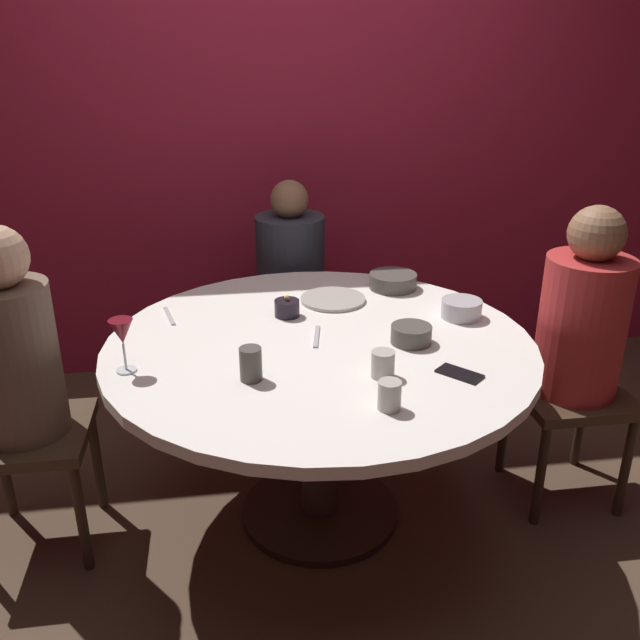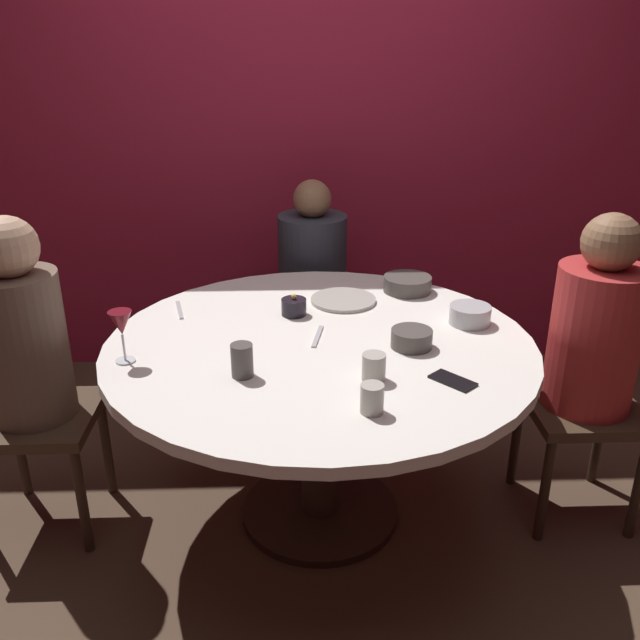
% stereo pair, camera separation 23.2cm
% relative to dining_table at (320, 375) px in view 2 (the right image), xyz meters
% --- Properties ---
extents(ground_plane, '(8.00, 8.00, 0.00)m').
position_rel_dining_table_xyz_m(ground_plane, '(0.00, 0.00, -0.61)').
color(ground_plane, '#4C3828').
extents(back_wall, '(6.00, 0.10, 2.60)m').
position_rel_dining_table_xyz_m(back_wall, '(0.00, 1.41, 0.69)').
color(back_wall, maroon).
rests_on(back_wall, ground).
extents(dining_table, '(1.49, 1.49, 0.74)m').
position_rel_dining_table_xyz_m(dining_table, '(0.00, 0.00, 0.00)').
color(dining_table, white).
rests_on(dining_table, ground).
extents(seated_diner_left, '(0.40, 0.40, 1.19)m').
position_rel_dining_table_xyz_m(seated_diner_left, '(-1.01, 0.00, 0.13)').
color(seated_diner_left, '#3F2D1E').
rests_on(seated_diner_left, ground).
extents(seated_diner_back, '(0.40, 0.40, 1.10)m').
position_rel_dining_table_xyz_m(seated_diner_back, '(0.00, 0.98, 0.08)').
color(seated_diner_back, '#3F2D1E').
rests_on(seated_diner_back, ground).
extents(seated_diner_right, '(0.40, 0.40, 1.18)m').
position_rel_dining_table_xyz_m(seated_diner_right, '(0.97, 0.00, 0.12)').
color(seated_diner_right, '#3F2D1E').
rests_on(seated_diner_right, ground).
extents(candle_holder, '(0.09, 0.09, 0.08)m').
position_rel_dining_table_xyz_m(candle_holder, '(-0.09, 0.24, 0.16)').
color(candle_holder, black).
rests_on(candle_holder, dining_table).
extents(wine_glass, '(0.08, 0.08, 0.18)m').
position_rel_dining_table_xyz_m(wine_glass, '(-0.64, -0.13, 0.26)').
color(wine_glass, silver).
rests_on(wine_glass, dining_table).
extents(dinner_plate, '(0.26, 0.26, 0.01)m').
position_rel_dining_table_xyz_m(dinner_plate, '(0.11, 0.37, 0.14)').
color(dinner_plate, '#B2ADA3').
rests_on(dinner_plate, dining_table).
extents(cell_phone, '(0.15, 0.15, 0.01)m').
position_rel_dining_table_xyz_m(cell_phone, '(0.40, -0.31, 0.14)').
color(cell_phone, black).
rests_on(cell_phone, dining_table).
extents(bowl_serving_large, '(0.15, 0.15, 0.07)m').
position_rel_dining_table_xyz_m(bowl_serving_large, '(0.56, 0.14, 0.17)').
color(bowl_serving_large, '#B7B7BC').
rests_on(bowl_serving_large, dining_table).
extents(bowl_salad_center, '(0.14, 0.14, 0.06)m').
position_rel_dining_table_xyz_m(bowl_salad_center, '(0.31, -0.06, 0.16)').
color(bowl_salad_center, '#4C4742').
rests_on(bowl_salad_center, dining_table).
extents(bowl_small_white, '(0.20, 0.20, 0.06)m').
position_rel_dining_table_xyz_m(bowl_small_white, '(0.38, 0.48, 0.16)').
color(bowl_small_white, '#4C4742').
rests_on(bowl_small_white, dining_table).
extents(cup_near_candle, '(0.07, 0.07, 0.09)m').
position_rel_dining_table_xyz_m(cup_near_candle, '(0.15, -0.29, 0.17)').
color(cup_near_candle, '#B2ADA3').
rests_on(cup_near_candle, dining_table).
extents(cup_by_left_diner, '(0.07, 0.07, 0.11)m').
position_rel_dining_table_xyz_m(cup_by_left_diner, '(-0.25, -0.25, 0.18)').
color(cup_by_left_diner, '#4C4742').
rests_on(cup_by_left_diner, dining_table).
extents(cup_by_right_diner, '(0.07, 0.07, 0.09)m').
position_rel_dining_table_xyz_m(cup_by_right_diner, '(0.13, -0.48, 0.17)').
color(cup_by_right_diner, '#B2ADA3').
rests_on(cup_by_right_diner, dining_table).
extents(fork_near_plate, '(0.05, 0.18, 0.01)m').
position_rel_dining_table_xyz_m(fork_near_plate, '(-0.01, 0.03, 0.13)').
color(fork_near_plate, '#B7B7BC').
rests_on(fork_near_plate, dining_table).
extents(knife_near_plate, '(0.06, 0.18, 0.01)m').
position_rel_dining_table_xyz_m(knife_near_plate, '(-0.53, 0.30, 0.13)').
color(knife_near_plate, '#B7B7BC').
rests_on(knife_near_plate, dining_table).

